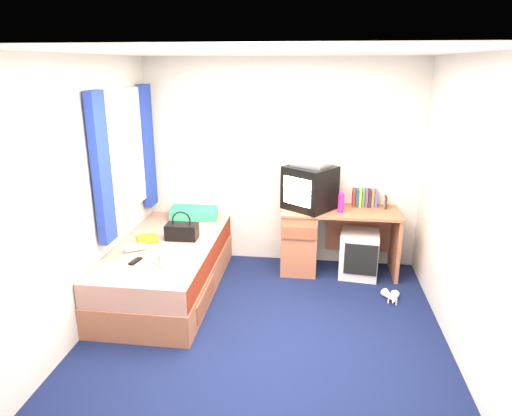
# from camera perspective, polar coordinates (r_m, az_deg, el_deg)

# --- Properties ---
(ground) EXTENTS (3.40, 3.40, 0.00)m
(ground) POSITION_cam_1_polar(r_m,az_deg,el_deg) (4.24, 0.98, -15.54)
(ground) COLOR #0C1438
(ground) RESTS_ON ground
(room_shell) EXTENTS (3.40, 3.40, 3.40)m
(room_shell) POSITION_cam_1_polar(r_m,az_deg,el_deg) (3.65, 1.09, 3.88)
(room_shell) COLOR white
(room_shell) RESTS_ON ground
(bed) EXTENTS (1.01, 2.00, 0.54)m
(bed) POSITION_cam_1_polar(r_m,az_deg,el_deg) (4.93, -10.96, -7.32)
(bed) COLOR #B16B4A
(bed) RESTS_ON ground
(pillow) EXTENTS (0.60, 0.43, 0.12)m
(pillow) POSITION_cam_1_polar(r_m,az_deg,el_deg) (5.54, -7.71, -0.62)
(pillow) COLOR teal
(pillow) RESTS_ON bed
(desk) EXTENTS (1.30, 0.55, 0.75)m
(desk) POSITION_cam_1_polar(r_m,az_deg,el_deg) (5.32, 7.36, -3.60)
(desk) COLOR #B16B4A
(desk) RESTS_ON ground
(storage_cube) EXTENTS (0.46, 0.46, 0.52)m
(storage_cube) POSITION_cam_1_polar(r_m,az_deg,el_deg) (5.32, 12.74, -5.60)
(storage_cube) COLOR silver
(storage_cube) RESTS_ON ground
(crt_tv) EXTENTS (0.66, 0.65, 0.48)m
(crt_tv) POSITION_cam_1_polar(r_m,az_deg,el_deg) (5.14, 6.72, 2.54)
(crt_tv) COLOR black
(crt_tv) RESTS_ON desk
(vcr) EXTENTS (0.45, 0.41, 0.07)m
(vcr) POSITION_cam_1_polar(r_m,az_deg,el_deg) (5.08, 6.87, 5.58)
(vcr) COLOR silver
(vcr) RESTS_ON crt_tv
(book_row) EXTENTS (0.27, 0.13, 0.20)m
(book_row) POSITION_cam_1_polar(r_m,az_deg,el_deg) (5.37, 13.41, 1.25)
(book_row) COLOR maroon
(book_row) RESTS_ON desk
(picture_frame) EXTENTS (0.03, 0.12, 0.14)m
(picture_frame) POSITION_cam_1_polar(r_m,az_deg,el_deg) (5.37, 15.90, 0.71)
(picture_frame) COLOR #322010
(picture_frame) RESTS_ON desk
(pink_water_bottle) EXTENTS (0.07, 0.07, 0.21)m
(pink_water_bottle) POSITION_cam_1_polar(r_m,az_deg,el_deg) (5.09, 10.58, 0.60)
(pink_water_bottle) COLOR #ED219C
(pink_water_bottle) RESTS_ON desk
(aerosol_can) EXTENTS (0.06, 0.06, 0.17)m
(aerosol_can) POSITION_cam_1_polar(r_m,az_deg,el_deg) (5.18, 9.47, 0.76)
(aerosol_can) COLOR silver
(aerosol_can) RESTS_ON desk
(handbag) EXTENTS (0.33, 0.19, 0.31)m
(handbag) POSITION_cam_1_polar(r_m,az_deg,el_deg) (4.88, -9.26, -2.85)
(handbag) COLOR black
(handbag) RESTS_ON bed
(towel) EXTENTS (0.36, 0.33, 0.10)m
(towel) POSITION_cam_1_polar(r_m,az_deg,el_deg) (4.41, -9.76, -5.70)
(towel) COLOR silver
(towel) RESTS_ON bed
(magazine) EXTENTS (0.32, 0.35, 0.01)m
(magazine) POSITION_cam_1_polar(r_m,az_deg,el_deg) (4.97, -13.43, -3.79)
(magazine) COLOR yellow
(magazine) RESTS_ON bed
(water_bottle) EXTENTS (0.20, 0.17, 0.07)m
(water_bottle) POSITION_cam_1_polar(r_m,az_deg,el_deg) (4.69, -14.86, -4.84)
(water_bottle) COLOR silver
(water_bottle) RESTS_ON bed
(colour_swatch_fan) EXTENTS (0.20, 0.19, 0.01)m
(colour_swatch_fan) POSITION_cam_1_polar(r_m,az_deg,el_deg) (4.32, -11.77, -6.99)
(colour_swatch_fan) COLOR yellow
(colour_swatch_fan) RESTS_ON bed
(remote_control) EXTENTS (0.08, 0.17, 0.02)m
(remote_control) POSITION_cam_1_polar(r_m,az_deg,el_deg) (4.45, -14.84, -6.43)
(remote_control) COLOR black
(remote_control) RESTS_ON bed
(window_assembly) EXTENTS (0.11, 1.42, 1.40)m
(window_assembly) POSITION_cam_1_polar(r_m,az_deg,el_deg) (4.92, -16.01, 6.38)
(window_assembly) COLOR silver
(window_assembly) RESTS_ON room_shell
(white_heels) EXTENTS (0.19, 0.26, 0.09)m
(white_heels) POSITION_cam_1_polar(r_m,az_deg,el_deg) (4.93, 16.62, -10.72)
(white_heels) COLOR white
(white_heels) RESTS_ON ground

